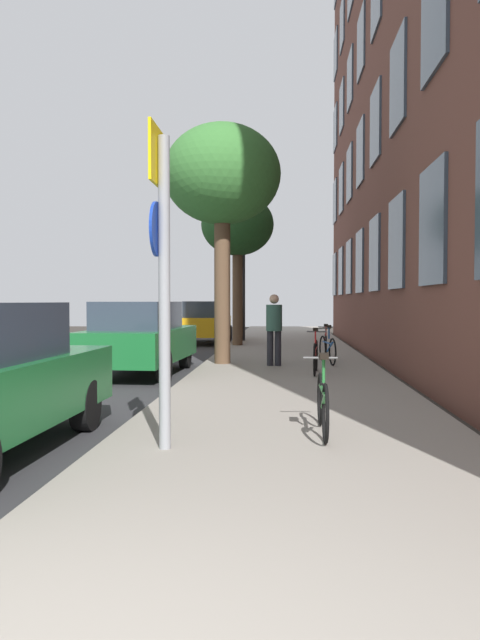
% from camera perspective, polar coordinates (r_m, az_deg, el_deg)
% --- Properties ---
extents(ground_plane, '(41.80, 41.80, 0.00)m').
position_cam_1_polar(ground_plane, '(17.26, -7.16, -3.65)').
color(ground_plane, '#332D28').
extents(road_asphalt, '(7.00, 38.00, 0.01)m').
position_cam_1_polar(road_asphalt, '(17.79, -13.82, -3.51)').
color(road_asphalt, '#2D2D30').
rests_on(road_asphalt, ground).
extents(sidewalk, '(4.20, 38.00, 0.12)m').
position_cam_1_polar(sidewalk, '(16.92, 4.57, -3.55)').
color(sidewalk, gray).
rests_on(sidewalk, ground).
extents(sign_post, '(0.16, 0.60, 3.31)m').
position_cam_1_polar(sign_post, '(6.20, -7.46, 5.51)').
color(sign_post, gray).
rests_on(sign_post, sidewalk).
extents(traffic_light, '(0.43, 0.24, 3.65)m').
position_cam_1_polar(traffic_light, '(22.97, 0.09, 4.26)').
color(traffic_light, black).
rests_on(traffic_light, sidewalk).
extents(tree_near, '(2.84, 2.84, 5.80)m').
position_cam_1_polar(tree_near, '(14.88, -1.71, 13.42)').
color(tree_near, brown).
rests_on(tree_near, sidewalk).
extents(tree_far, '(2.49, 2.49, 5.21)m').
position_cam_1_polar(tree_far, '(20.76, -0.24, 8.88)').
color(tree_far, brown).
rests_on(tree_far, sidewalk).
extents(bicycle_0, '(0.42, 1.61, 0.94)m').
position_cam_1_polar(bicycle_0, '(6.98, 7.89, -7.77)').
color(bicycle_0, black).
rests_on(bicycle_0, sidewalk).
extents(bicycle_1, '(0.42, 1.65, 0.97)m').
position_cam_1_polar(bicycle_1, '(12.66, 7.22, -3.39)').
color(bicycle_1, black).
rests_on(bicycle_1, sidewalk).
extents(bicycle_2, '(0.45, 1.67, 0.94)m').
position_cam_1_polar(bicycle_2, '(14.73, 8.35, -2.70)').
color(bicycle_2, black).
rests_on(bicycle_2, sidewalk).
extents(bicycle_3, '(0.42, 1.62, 0.90)m').
position_cam_1_polar(bicycle_3, '(16.63, 8.19, -2.25)').
color(bicycle_3, black).
rests_on(bicycle_3, sidewalk).
extents(pedestrian_0, '(0.44, 0.44, 1.68)m').
position_cam_1_polar(pedestrian_0, '(14.06, 3.27, -0.47)').
color(pedestrian_0, '#26262D').
rests_on(pedestrian_0, sidewalk).
extents(car_1, '(1.95, 4.09, 1.62)m').
position_cam_1_polar(car_1, '(13.44, -9.55, -1.63)').
color(car_1, '#19662D').
rests_on(car_1, road_asphalt).
extents(car_2, '(1.81, 4.08, 1.62)m').
position_cam_1_polar(car_2, '(23.10, -3.30, -0.17)').
color(car_2, orange).
rests_on(car_2, road_asphalt).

